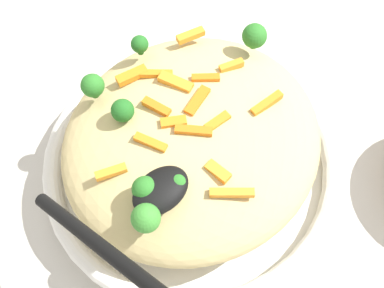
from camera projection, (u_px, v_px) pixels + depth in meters
The scene contains 27 objects.
ground_plane at pixel (192, 174), 0.59m from camera, with size 2.40×2.40×0.00m, color beige.
serving_bowl at pixel (192, 165), 0.57m from camera, with size 0.34×0.34×0.05m.
pasta_mound at pixel (192, 141), 0.52m from camera, with size 0.28×0.26×0.09m, color #D1BA7A.
carrot_piece_0 at pixel (176, 82), 0.50m from camera, with size 0.04×0.01×0.01m, color orange.
carrot_piece_1 at pixel (191, 35), 0.54m from camera, with size 0.03×0.01×0.01m, color orange.
carrot_piece_2 at pixel (194, 131), 0.47m from camera, with size 0.04×0.01×0.01m, color orange.
carrot_piece_3 at pixel (267, 104), 0.50m from camera, with size 0.04×0.01×0.01m, color orange.
carrot_piece_4 at pixel (154, 74), 0.51m from camera, with size 0.04×0.01×0.01m, color orange.
carrot_piece_5 at pixel (217, 122), 0.48m from camera, with size 0.03×0.01×0.01m, color orange.
carrot_piece_6 at pixel (232, 193), 0.45m from camera, with size 0.04×0.01×0.01m, color orange.
carrot_piece_7 at pixel (231, 66), 0.52m from camera, with size 0.03×0.01×0.01m, color orange.
carrot_piece_8 at pixel (156, 107), 0.49m from camera, with size 0.03×0.01×0.01m, color orange.
carrot_piece_9 at pixel (218, 172), 0.46m from camera, with size 0.02×0.01×0.01m, color orange.
carrot_piece_10 at pixel (132, 75), 0.51m from camera, with size 0.03×0.01×0.01m, color orange.
carrot_piece_11 at pixel (197, 101), 0.49m from camera, with size 0.04×0.01×0.01m, color orange.
carrot_piece_12 at pixel (206, 78), 0.51m from camera, with size 0.03×0.01×0.01m, color orange.
carrot_piece_13 at pixel (111, 172), 0.46m from camera, with size 0.03×0.01×0.01m, color orange.
carrot_piece_14 at pixel (151, 142), 0.47m from camera, with size 0.03×0.01×0.01m, color orange.
carrot_piece_15 at pixel (174, 122), 0.48m from camera, with size 0.03×0.01×0.01m, color orange.
broccoli_floret_0 at pixel (177, 184), 0.44m from camera, with size 0.02×0.02×0.02m.
broccoli_floret_1 at pixel (254, 36), 0.52m from camera, with size 0.03×0.03×0.03m.
broccoli_floret_2 at pixel (93, 86), 0.49m from camera, with size 0.02×0.02×0.03m.
broccoli_floret_3 at pixel (146, 218), 0.42m from camera, with size 0.03×0.03×0.03m.
broccoli_floret_4 at pixel (140, 44), 0.52m from camera, with size 0.02×0.02×0.02m.
broccoli_floret_5 at pixel (145, 189), 0.44m from camera, with size 0.02×0.02×0.03m.
broccoli_floret_6 at pixel (123, 111), 0.48m from camera, with size 0.02×0.02×0.03m.
serving_spoon at pixel (138, 208), 0.42m from camera, with size 0.12×0.15×0.08m.
Camera 1 is at (-0.17, -0.18, 0.54)m, focal length 46.42 mm.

